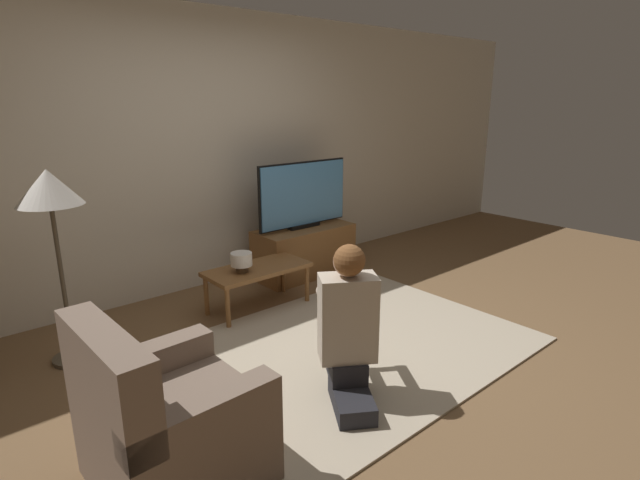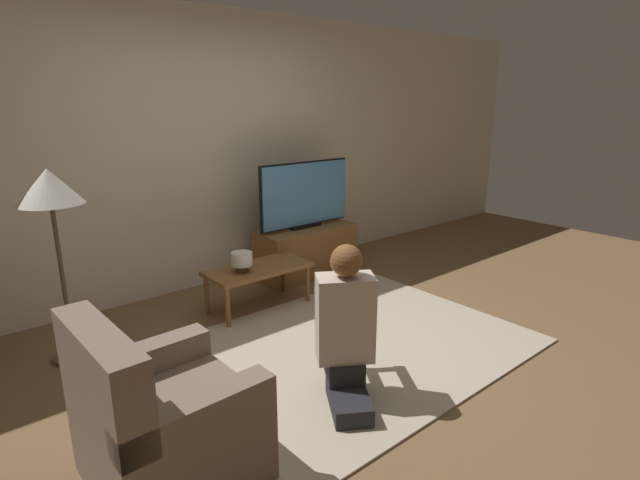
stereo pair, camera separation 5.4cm
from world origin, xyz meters
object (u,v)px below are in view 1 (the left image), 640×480
at_px(coffee_table, 258,272).
at_px(table_lamp, 241,261).
at_px(armchair, 169,428).
at_px(person_kneeling, 348,324).
at_px(floor_lamp, 50,199).
at_px(tv, 303,195).

bearing_deg(coffee_table, table_lamp, -173.05).
distance_m(armchair, person_kneeling, 1.15).
height_order(person_kneeling, table_lamp, person_kneeling).
relative_size(coffee_table, floor_lamp, 0.66).
distance_m(coffee_table, table_lamp, 0.23).
relative_size(floor_lamp, armchair, 1.56).
height_order(coffee_table, armchair, armchair).
relative_size(coffee_table, person_kneeling, 0.92).
xyz_separation_m(armchair, person_kneeling, (1.13, -0.05, 0.20)).
bearing_deg(coffee_table, tv, 26.40).
xyz_separation_m(floor_lamp, armchair, (0.02, -1.55, -0.87)).
bearing_deg(person_kneeling, tv, -89.95).
bearing_deg(table_lamp, person_kneeling, -97.14).
distance_m(coffee_table, person_kneeling, 1.54).
height_order(floor_lamp, table_lamp, floor_lamp).
bearing_deg(floor_lamp, person_kneeling, -54.34).
bearing_deg(armchair, tv, -52.82).
height_order(coffee_table, table_lamp, table_lamp).
bearing_deg(coffee_table, armchair, -135.82).
bearing_deg(armchair, table_lamp, -44.07).
height_order(floor_lamp, armchair, floor_lamp).
height_order(coffee_table, person_kneeling, person_kneeling).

